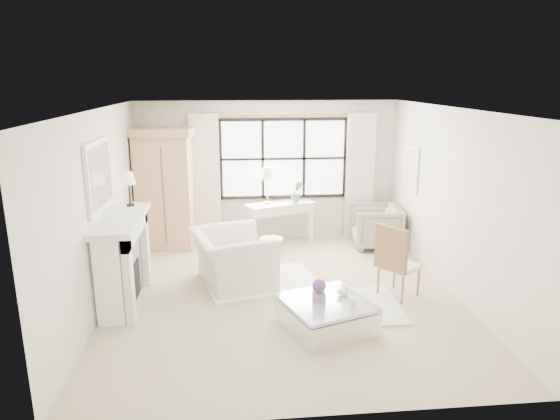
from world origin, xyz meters
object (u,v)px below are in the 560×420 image
at_px(club_armchair, 233,258).
at_px(coffee_table, 326,315).
at_px(armoire, 165,188).
at_px(console_table, 280,223).

height_order(club_armchair, coffee_table, club_armchair).
bearing_deg(coffee_table, club_armchair, 106.86).
distance_m(armoire, coffee_table, 4.31).
bearing_deg(armoire, club_armchair, -50.10).
height_order(console_table, coffee_table, console_table).
relative_size(console_table, club_armchair, 1.08).
bearing_deg(coffee_table, armoire, 104.76).
xyz_separation_m(console_table, coffee_table, (0.24, -3.47, -0.22)).
relative_size(club_armchair, coffee_table, 0.99).
relative_size(armoire, club_armchair, 1.77).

